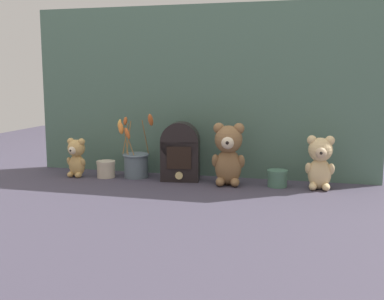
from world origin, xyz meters
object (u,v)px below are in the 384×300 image
at_px(decorative_tin_short, 106,169).
at_px(teddy_bear_large, 228,153).
at_px(vintage_radio, 180,151).
at_px(teddy_bear_medium, 320,161).
at_px(flower_vase, 136,162).
at_px(decorative_tin_tall, 277,178).
at_px(teddy_bear_small, 76,157).

bearing_deg(decorative_tin_short, teddy_bear_large, -0.65).
distance_m(vintage_radio, decorative_tin_short, 0.37).
relative_size(teddy_bear_large, teddy_bear_medium, 1.20).
height_order(teddy_bear_large, decorative_tin_short, teddy_bear_large).
height_order(flower_vase, decorative_tin_tall, flower_vase).
distance_m(teddy_bear_small, vintage_radio, 0.50).
bearing_deg(teddy_bear_medium, flower_vase, 178.29).
xyz_separation_m(teddy_bear_medium, decorative_tin_short, (-0.97, -0.01, -0.08)).
distance_m(teddy_bear_large, decorative_tin_tall, 0.24).
relative_size(teddy_bear_medium, teddy_bear_small, 1.24).
bearing_deg(teddy_bear_small, vintage_radio, 5.29).
relative_size(teddy_bear_large, decorative_tin_short, 3.10).
relative_size(vintage_radio, decorative_tin_short, 3.04).
xyz_separation_m(flower_vase, vintage_radio, (0.22, -0.01, 0.06)).
relative_size(flower_vase, vintage_radio, 1.14).
bearing_deg(flower_vase, teddy_bear_small, -168.09).
xyz_separation_m(flower_vase, decorative_tin_short, (-0.14, -0.04, -0.03)).
height_order(teddy_bear_medium, decorative_tin_short, teddy_bear_medium).
distance_m(flower_vase, decorative_tin_tall, 0.66).
bearing_deg(vintage_radio, decorative_tin_tall, -1.38).
height_order(decorative_tin_tall, decorative_tin_short, decorative_tin_short).
bearing_deg(decorative_tin_tall, teddy_bear_small, -177.82).
bearing_deg(decorative_tin_short, decorative_tin_tall, 1.10).
distance_m(teddy_bear_small, decorative_tin_short, 0.15).
xyz_separation_m(teddy_bear_small, decorative_tin_short, (0.14, 0.02, -0.06)).
height_order(teddy_bear_medium, vintage_radio, vintage_radio).
bearing_deg(decorative_tin_tall, flower_vase, 178.04).
bearing_deg(flower_vase, vintage_radio, -3.12).
bearing_deg(teddy_bear_medium, decorative_tin_short, -179.24).
bearing_deg(flower_vase, teddy_bear_large, -5.66).
relative_size(teddy_bear_small, decorative_tin_tall, 2.10).
height_order(teddy_bear_large, vintage_radio, teddy_bear_large).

